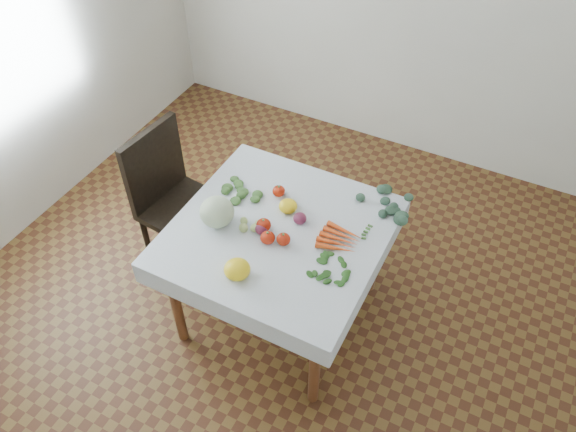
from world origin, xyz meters
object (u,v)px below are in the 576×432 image
at_px(chair, 172,194).
at_px(carrot_bunch, 339,239).
at_px(table, 279,242).
at_px(cabbage, 217,212).
at_px(heirloom_back, 288,206).

distance_m(chair, carrot_bunch, 1.16).
bearing_deg(table, carrot_bunch, 12.85).
xyz_separation_m(chair, carrot_bunch, (1.14, -0.04, 0.19)).
xyz_separation_m(cabbage, carrot_bunch, (0.65, 0.18, -0.07)).
distance_m(table, carrot_bunch, 0.35).
bearing_deg(cabbage, heirloom_back, 41.00).
xyz_separation_m(table, cabbage, (-0.32, -0.11, 0.19)).
xyz_separation_m(chair, heirloom_back, (0.80, 0.04, 0.21)).
relative_size(chair, cabbage, 5.41).
bearing_deg(carrot_bunch, heirloom_back, 166.94).
height_order(chair, carrot_bunch, chair).
xyz_separation_m(table, heirloom_back, (-0.02, 0.15, 0.14)).
bearing_deg(heirloom_back, table, -81.77).
distance_m(cabbage, carrot_bunch, 0.67).
bearing_deg(table, cabbage, -161.78).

